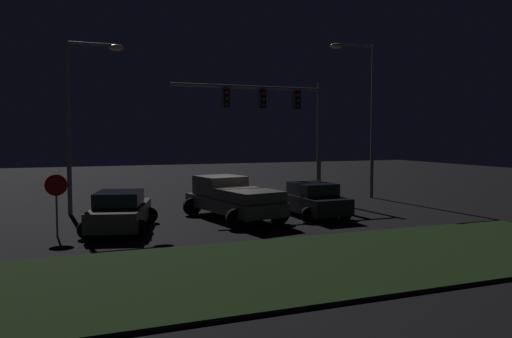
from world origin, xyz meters
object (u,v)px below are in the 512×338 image
at_px(car_sedan_far, 310,200).
at_px(street_lamp_right, 364,102).
at_px(street_lamp_left, 80,105).
at_px(car_sedan, 120,211).
at_px(stop_sign, 56,193).
at_px(pickup_truck, 231,196).
at_px(traffic_signal_gantry, 279,111).

xyz_separation_m(car_sedan_far, street_lamp_right, (5.80, 4.53, 4.77)).
bearing_deg(street_lamp_left, street_lamp_right, 0.86).
relative_size(car_sedan, stop_sign, 2.12).
bearing_deg(street_lamp_right, car_sedan, -160.74).
relative_size(car_sedan_far, street_lamp_left, 0.56).
height_order(car_sedan_far, street_lamp_right, street_lamp_right).
height_order(pickup_truck, street_lamp_left, street_lamp_left).
bearing_deg(car_sedan, stop_sign, 116.24).
height_order(traffic_signal_gantry, street_lamp_right, street_lamp_right).
bearing_deg(stop_sign, pickup_truck, 10.74).
height_order(pickup_truck, stop_sign, stop_sign).
relative_size(street_lamp_left, street_lamp_right, 0.90).
distance_m(car_sedan_far, stop_sign, 10.56).
xyz_separation_m(pickup_truck, street_lamp_right, (9.34, 4.02, 4.51)).
bearing_deg(street_lamp_left, car_sedan, -75.62).
xyz_separation_m(car_sedan_far, traffic_signal_gantry, (0.45, 4.51, 4.16)).
bearing_deg(street_lamp_right, pickup_truck, -156.71).
bearing_deg(street_lamp_right, car_sedan_far, -141.99).
bearing_deg(stop_sign, traffic_signal_gantry, 25.92).
bearing_deg(car_sedan, pickup_truck, -63.77).
xyz_separation_m(street_lamp_left, street_lamp_right, (15.28, 0.23, 0.51)).
distance_m(car_sedan_far, traffic_signal_gantry, 6.16).
relative_size(traffic_signal_gantry, stop_sign, 3.73).
xyz_separation_m(pickup_truck, stop_sign, (-6.96, -1.32, 0.56)).
xyz_separation_m(car_sedan, traffic_signal_gantry, (8.73, 4.90, 4.16)).
height_order(car_sedan_far, traffic_signal_gantry, traffic_signal_gantry).
height_order(car_sedan, traffic_signal_gantry, traffic_signal_gantry).
relative_size(pickup_truck, street_lamp_right, 0.65).
bearing_deg(stop_sign, car_sedan, 10.74).
bearing_deg(car_sedan, car_sedan_far, -71.82).
height_order(car_sedan_far, stop_sign, stop_sign).
xyz_separation_m(pickup_truck, street_lamp_left, (-5.94, 3.79, 4.00)).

